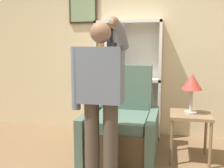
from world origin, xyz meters
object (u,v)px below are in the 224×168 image
(bookcase, at_px, (120,80))
(side_table, at_px, (190,121))
(armchair, at_px, (122,129))
(table_lamp, at_px, (192,84))
(person_standing, at_px, (100,94))

(bookcase, height_order, side_table, bookcase)
(bookcase, relative_size, armchair, 1.55)
(bookcase, bearing_deg, armchair, -77.51)
(bookcase, bearing_deg, table_lamp, -36.36)
(bookcase, xyz_separation_m, table_lamp, (1.02, -0.75, 0.08))
(bookcase, xyz_separation_m, armchair, (0.18, -0.81, -0.53))
(person_standing, height_order, table_lamp, person_standing)
(person_standing, distance_m, table_lamp, 1.22)
(bookcase, distance_m, table_lamp, 1.27)
(armchair, bearing_deg, person_standing, -95.41)
(side_table, bearing_deg, armchair, -176.06)
(armchair, relative_size, person_standing, 0.71)
(armchair, bearing_deg, bookcase, 102.49)
(person_standing, bearing_deg, side_table, 41.55)
(armchair, xyz_separation_m, table_lamp, (0.84, 0.06, 0.60))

